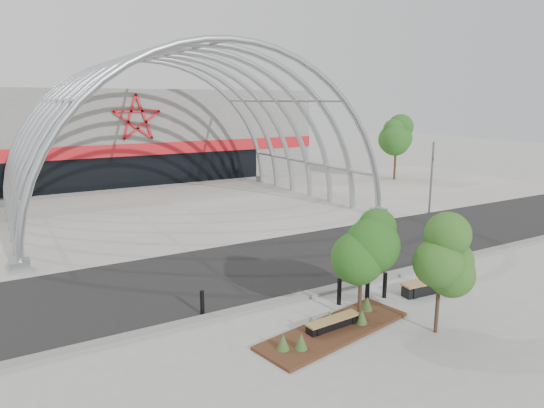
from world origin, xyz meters
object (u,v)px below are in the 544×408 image
(bench_0, at_px, (333,325))
(bollard_2, at_px, (385,285))
(street_tree_1, at_px, (441,254))
(street_tree_0, at_px, (362,238))
(signal_pole, at_px, (431,176))
(bench_1, at_px, (429,287))

(bench_0, bearing_deg, bollard_2, 19.47)
(street_tree_1, bearing_deg, bollard_2, 80.03)
(street_tree_0, relative_size, bollard_2, 4.14)
(signal_pole, distance_m, street_tree_0, 17.03)
(bench_1, xyz_separation_m, bollard_2, (-1.76, 0.50, 0.24))
(street_tree_0, distance_m, bench_1, 4.69)
(signal_pole, relative_size, bollard_2, 4.77)
(bench_0, height_order, bench_1, bench_1)
(bench_0, xyz_separation_m, bollard_2, (3.22, 1.14, 0.28))
(bench_0, xyz_separation_m, bench_1, (4.97, 0.64, 0.04))
(signal_pole, xyz_separation_m, bench_0, (-15.08, -9.81, -2.20))
(street_tree_0, height_order, bench_1, street_tree_0)
(signal_pole, xyz_separation_m, bench_1, (-10.11, -9.17, -2.16))
(signal_pole, height_order, bollard_2, signal_pole)
(street_tree_1, relative_size, bench_1, 1.51)
(signal_pole, distance_m, bench_1, 13.82)
(street_tree_1, relative_size, bollard_2, 3.71)
(street_tree_0, distance_m, bollard_2, 3.34)
(street_tree_1, bearing_deg, bench_1, 46.00)
(street_tree_0, height_order, street_tree_1, street_tree_0)
(street_tree_0, height_order, bollard_2, street_tree_0)
(bench_1, bearing_deg, bollard_2, 164.11)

